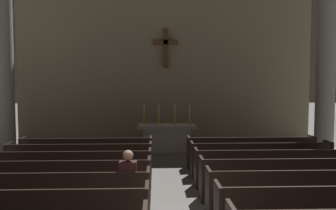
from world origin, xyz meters
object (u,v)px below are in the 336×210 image
(pew_right_row_6, at_px, (261,159))
(column_left_second, at_px, (3,59))
(pew_left_row_5, at_px, (71,169))
(pew_right_row_5, at_px, (273,167))
(altar, at_px, (167,137))
(candlestick_inner_left, at_px, (159,118))
(pew_left_row_7, at_px, (87,153))
(lone_worshipper, at_px, (128,182))
(pew_right_row_7, at_px, (251,152))
(candlestick_outer_left, at_px, (144,118))
(pew_right_row_4, at_px, (288,178))
(candlestick_inner_right, at_px, (175,118))
(pew_left_row_3, at_px, (45,195))
(pew_left_row_6, at_px, (80,160))
(pew_left_row_4, at_px, (60,181))
(column_right_second, at_px, (326,60))
(candlestick_outer_right, at_px, (189,118))
(pew_right_row_3, at_px, (308,192))

(pew_right_row_6, distance_m, column_left_second, 9.03)
(pew_left_row_5, bearing_deg, pew_right_row_5, 0.00)
(pew_left_row_5, distance_m, altar, 5.11)
(pew_left_row_5, height_order, candlestick_inner_left, candlestick_inner_left)
(column_left_second, bearing_deg, pew_right_row_6, -18.84)
(pew_left_row_7, relative_size, lone_worshipper, 2.92)
(pew_right_row_7, bearing_deg, lone_worshipper, -131.98)
(candlestick_outer_left, bearing_deg, pew_right_row_4, -58.61)
(pew_left_row_7, height_order, altar, altar)
(pew_right_row_7, distance_m, candlestick_inner_right, 3.45)
(pew_left_row_3, relative_size, pew_left_row_6, 1.00)
(pew_right_row_6, bearing_deg, candlestick_inner_left, 128.12)
(pew_left_row_4, height_order, lone_worshipper, lone_worshipper)
(altar, xyz_separation_m, candlestick_inner_left, (-0.30, 0.00, 0.72))
(candlestick_inner_left, relative_size, lone_worshipper, 0.56)
(pew_left_row_7, xyz_separation_m, candlestick_inner_right, (2.76, 2.57, 0.77))
(pew_left_row_6, distance_m, column_right_second, 9.03)
(candlestick_outer_left, xyz_separation_m, candlestick_outer_right, (1.70, 0.00, 0.00))
(pew_right_row_5, relative_size, candlestick_outer_right, 5.23)
(pew_right_row_7, bearing_deg, column_left_second, 167.41)
(column_right_second, bearing_deg, lone_worshipper, -139.63)
(pew_right_row_4, distance_m, column_right_second, 6.34)
(pew_left_row_6, relative_size, column_left_second, 0.56)
(pew_left_row_6, bearing_deg, pew_right_row_5, -10.96)
(candlestick_inner_right, bearing_deg, candlestick_inner_left, 180.00)
(column_right_second, distance_m, lone_worshipper, 9.03)
(pew_left_row_3, height_order, candlestick_outer_right, candlestick_outer_right)
(pew_right_row_6, distance_m, candlestick_inner_right, 4.20)
(pew_right_row_5, xyz_separation_m, column_right_second, (3.17, 3.72, 2.89))
(pew_left_row_7, relative_size, pew_right_row_7, 1.00)
(pew_left_row_5, distance_m, candlestick_outer_left, 4.82)
(pew_left_row_4, relative_size, candlestick_outer_right, 5.23)
(altar, bearing_deg, pew_right_row_5, -61.17)
(pew_right_row_5, height_order, candlestick_inner_left, candlestick_inner_left)
(pew_left_row_6, height_order, candlestick_inner_right, candlestick_inner_right)
(candlestick_inner_left, bearing_deg, column_right_second, -7.28)
(pew_left_row_7, xyz_separation_m, candlestick_outer_right, (3.31, 2.57, 0.77))
(pew_right_row_3, distance_m, candlestick_outer_right, 6.63)
(pew_left_row_5, bearing_deg, candlestick_outer_left, 70.18)
(pew_left_row_4, distance_m, candlestick_outer_left, 5.72)
(pew_right_row_6, bearing_deg, pew_left_row_6, 180.00)
(pew_left_row_4, xyz_separation_m, pew_left_row_5, (0.00, 0.95, 0.00))
(pew_left_row_3, relative_size, candlestick_inner_left, 5.23)
(pew_right_row_3, bearing_deg, lone_worshipper, 179.34)
(altar, xyz_separation_m, candlestick_inner_right, (0.30, 0.00, 0.72))
(column_left_second, distance_m, candlestick_outer_right, 6.86)
(pew_right_row_6, bearing_deg, pew_left_row_5, -169.04)
(pew_left_row_4, height_order, pew_right_row_3, same)
(pew_left_row_6, distance_m, column_left_second, 5.10)
(altar, distance_m, candlestick_inner_right, 0.78)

